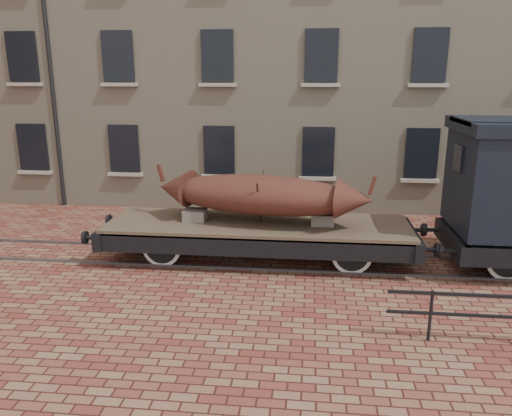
# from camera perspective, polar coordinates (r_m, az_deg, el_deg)

# --- Properties ---
(ground) EXTENTS (90.00, 90.00, 0.00)m
(ground) POSITION_cam_1_polar(r_m,az_deg,el_deg) (13.37, 2.78, -6.03)
(ground) COLOR maroon
(warehouse_cream) EXTENTS (40.00, 10.19, 14.00)m
(warehouse_cream) POSITION_cam_1_polar(r_m,az_deg,el_deg) (22.66, 12.77, 20.28)
(warehouse_cream) COLOR #BAAC8D
(warehouse_cream) RESTS_ON ground
(rail_track) EXTENTS (30.00, 1.52, 0.06)m
(rail_track) POSITION_cam_1_polar(r_m,az_deg,el_deg) (13.36, 2.78, -5.91)
(rail_track) COLOR #59595E
(rail_track) RESTS_ON ground
(flatcar_wagon) EXTENTS (8.89, 2.41, 1.34)m
(flatcar_wagon) POSITION_cam_1_polar(r_m,az_deg,el_deg) (13.14, 0.21, -2.53)
(flatcar_wagon) COLOR brown
(flatcar_wagon) RESTS_ON ground
(iron_boat) EXTENTS (5.77, 2.42, 1.42)m
(iron_boat) POSITION_cam_1_polar(r_m,az_deg,el_deg) (12.87, 0.50, 1.55)
(iron_boat) COLOR #522219
(iron_boat) RESTS_ON flatcar_wagon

